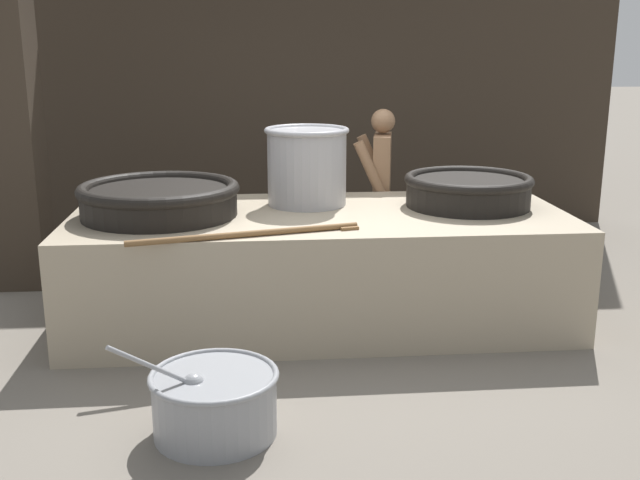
{
  "coord_description": "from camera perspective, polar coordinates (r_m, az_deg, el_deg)",
  "views": [
    {
      "loc": [
        -0.48,
        -5.22,
        1.98
      ],
      "look_at": [
        0.0,
        0.0,
        0.6
      ],
      "focal_mm": 42.0,
      "sensor_mm": 36.0,
      "label": 1
    }
  ],
  "objects": [
    {
      "name": "ground_plane",
      "position": [
        5.61,
        0.0,
        -5.99
      ],
      "size": [
        60.0,
        60.0,
        0.0
      ],
      "primitive_type": "plane",
      "color": "slate"
    },
    {
      "name": "back_wall",
      "position": [
        8.18,
        -1.96,
        15.86
      ],
      "size": [
        6.95,
        0.24,
        4.3
      ],
      "primitive_type": "cube",
      "color": "#382D23",
      "rests_on": "ground_plane"
    },
    {
      "name": "hearth_platform",
      "position": [
        5.48,
        0.0,
        -2.04
      ],
      "size": [
        3.55,
        1.51,
        0.81
      ],
      "color": "tan",
      "rests_on": "ground_plane"
    },
    {
      "name": "giant_wok_near",
      "position": [
        5.38,
        -12.15,
        3.14
      ],
      "size": [
        1.13,
        1.13,
        0.24
      ],
      "color": "black",
      "rests_on": "hearth_platform"
    },
    {
      "name": "giant_wok_far",
      "position": [
        5.68,
        11.22,
        3.81
      ],
      "size": [
        0.95,
        0.95,
        0.24
      ],
      "color": "black",
      "rests_on": "hearth_platform"
    },
    {
      "name": "stock_pot",
      "position": [
        5.62,
        -1.01,
        5.75
      ],
      "size": [
        0.63,
        0.63,
        0.58
      ],
      "color": "#9E9EA3",
      "rests_on": "hearth_platform"
    },
    {
      "name": "stirring_paddle",
      "position": [
        4.73,
        -4.92,
        0.5
      ],
      "size": [
        1.46,
        0.42,
        0.04
      ],
      "rotation": [
        0.0,
        0.0,
        0.24
      ],
      "color": "brown",
      "rests_on": "hearth_platform"
    },
    {
      "name": "cook",
      "position": [
        6.45,
        4.65,
        3.99
      ],
      "size": [
        0.4,
        0.57,
        1.46
      ],
      "rotation": [
        0.0,
        0.0,
        2.94
      ],
      "color": "#8C6647",
      "rests_on": "ground_plane"
    },
    {
      "name": "prep_bowl_vegetables",
      "position": [
        4.01,
        -8.04,
        -11.98
      ],
      "size": [
        0.83,
        0.68,
        0.61
      ],
      "color": "gray",
      "rests_on": "ground_plane"
    }
  ]
}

